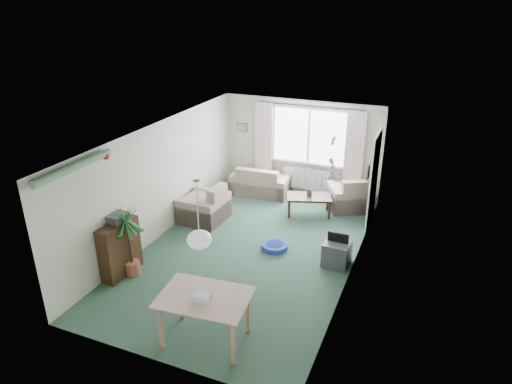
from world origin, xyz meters
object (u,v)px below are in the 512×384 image
at_px(bookshelf, 120,249).
at_px(dining_table, 206,319).
at_px(houseplant, 129,241).
at_px(pet_bed, 275,246).
at_px(sofa, 260,180).
at_px(tv_cube, 337,253).
at_px(armchair_left, 204,202).
at_px(armchair_corner, 349,192).
at_px(coffee_table, 309,205).

distance_m(bookshelf, dining_table, 2.45).
bearing_deg(houseplant, pet_bed, 41.51).
bearing_deg(dining_table, sofa, 103.59).
bearing_deg(sofa, dining_table, 100.17).
xyz_separation_m(sofa, tv_cube, (2.59, -2.58, -0.13)).
height_order(armchair_left, pet_bed, armchair_left).
xyz_separation_m(armchair_corner, pet_bed, (-0.96, -2.47, -0.36)).
relative_size(sofa, bookshelf, 1.43).
xyz_separation_m(coffee_table, pet_bed, (-0.18, -1.79, -0.17)).
distance_m(armchair_corner, houseplant, 5.28).
distance_m(armchair_corner, tv_cube, 2.58).
height_order(armchair_corner, pet_bed, armchair_corner).
relative_size(armchair_corner, coffee_table, 0.91).
bearing_deg(pet_bed, tv_cube, -3.71).
relative_size(armchair_left, bookshelf, 0.94).
distance_m(sofa, pet_bed, 2.84).
bearing_deg(tv_cube, armchair_left, 170.39).
relative_size(tv_cube, pet_bed, 0.99).
distance_m(armchair_left, pet_bed, 2.05).
xyz_separation_m(armchair_left, bookshelf, (-0.34, -2.50, 0.08)).
distance_m(sofa, coffee_table, 1.65).
height_order(coffee_table, bookshelf, bookshelf).
height_order(bookshelf, houseplant, houseplant).
xyz_separation_m(armchair_corner, bookshelf, (-3.22, -4.36, 0.10)).
bearing_deg(tv_cube, armchair_corner, 99.58).
xyz_separation_m(houseplant, tv_cube, (3.35, 1.75, -0.45)).
xyz_separation_m(bookshelf, houseplant, (0.19, 0.05, 0.17)).
relative_size(armchair_left, coffee_table, 0.96).
bearing_deg(bookshelf, dining_table, -20.23).
bearing_deg(houseplant, sofa, 80.03).
bearing_deg(armchair_left, dining_table, 30.86).
distance_m(houseplant, pet_bed, 2.84).
height_order(bookshelf, pet_bed, bookshelf).
bearing_deg(coffee_table, bookshelf, -123.56).
distance_m(armchair_corner, bookshelf, 5.43).
relative_size(armchair_corner, dining_table, 0.77).
bearing_deg(tv_cube, dining_table, -112.51).
distance_m(sofa, tv_cube, 3.66).
xyz_separation_m(sofa, armchair_corner, (2.27, -0.02, 0.04)).
xyz_separation_m(coffee_table, houseplant, (-2.25, -3.63, 0.46)).
bearing_deg(sofa, bookshelf, 74.34).
bearing_deg(dining_table, tv_cube, 64.95).
bearing_deg(coffee_table, armchair_corner, 41.06).
height_order(sofa, armchair_corner, armchair_corner).
relative_size(bookshelf, houseplant, 0.75).
bearing_deg(houseplant, armchair_left, 86.49).
bearing_deg(pet_bed, dining_table, -90.40).
relative_size(houseplant, pet_bed, 2.59).
relative_size(armchair_corner, armchair_left, 0.95).
distance_m(bookshelf, pet_bed, 2.99).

